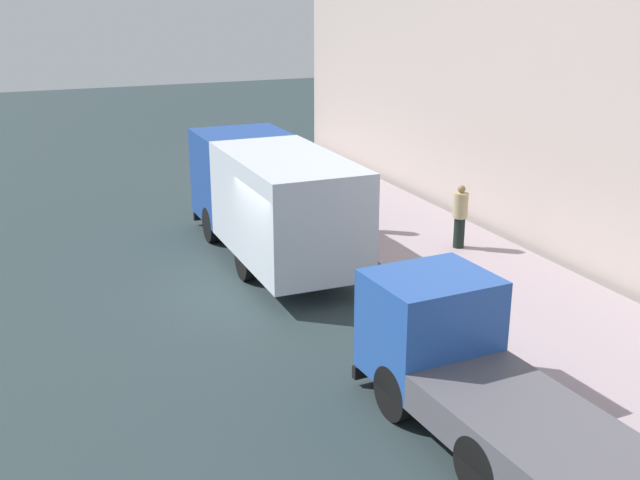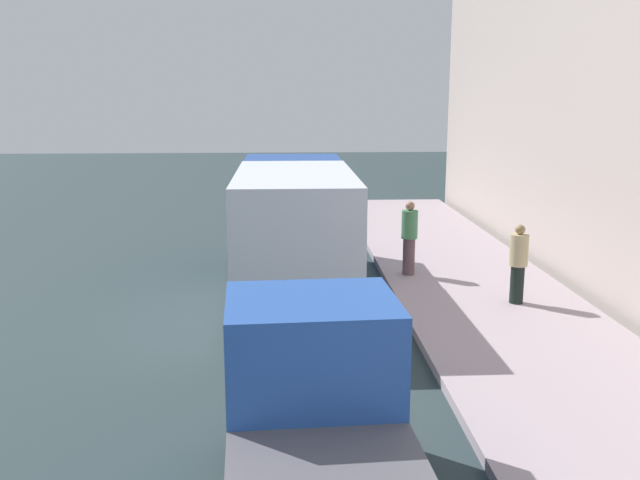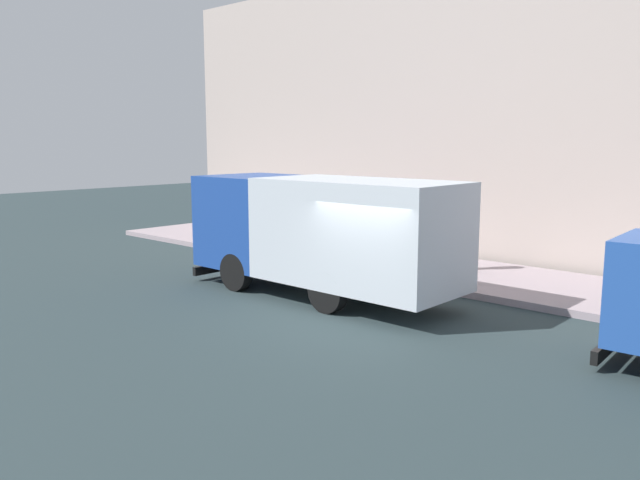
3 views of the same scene
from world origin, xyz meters
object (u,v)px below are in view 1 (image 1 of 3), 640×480
object	(u,v)px
large_utility_truck	(271,196)
pedestrian_standing	(460,215)
pedestrian_walking	(355,197)
small_flatbed_truck	(468,369)

from	to	relation	value
large_utility_truck	pedestrian_standing	world-z (taller)	large_utility_truck
pedestrian_walking	pedestrian_standing	distance (m)	3.06
large_utility_truck	pedestrian_walking	bearing A→B (deg)	17.96
large_utility_truck	pedestrian_walking	xyz separation A→B (m)	(2.78, 0.90, -0.54)
large_utility_truck	pedestrian_standing	xyz separation A→B (m)	(4.64, -1.53, -0.61)
small_flatbed_truck	pedestrian_standing	xyz separation A→B (m)	(4.50, 7.27, 0.01)
small_flatbed_truck	pedestrian_standing	size ratio (longest dim) A/B	3.22
large_utility_truck	pedestrian_walking	world-z (taller)	large_utility_truck
large_utility_truck	small_flatbed_truck	distance (m)	8.83
large_utility_truck	small_flatbed_truck	world-z (taller)	large_utility_truck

